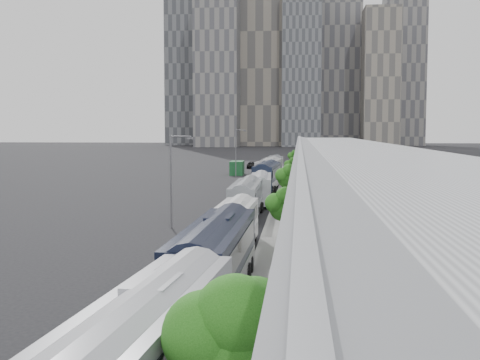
# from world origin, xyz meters

# --- Properties ---
(sidewalk) EXTENTS (10.00, 170.00, 0.12)m
(sidewalk) POSITION_xyz_m (9.00, 55.00, 0.06)
(sidewalk) COLOR gray
(sidewalk) RESTS_ON ground
(lane_line) EXTENTS (0.12, 160.00, 0.02)m
(lane_line) POSITION_xyz_m (-1.50, 55.00, 0.01)
(lane_line) COLOR gold
(lane_line) RESTS_ON ground
(depot) EXTENTS (12.45, 160.40, 7.20)m
(depot) POSITION_xyz_m (12.99, 55.00, 3.51)
(depot) COLOR gray
(depot) RESTS_ON ground
(skyline) EXTENTS (145.00, 64.00, 120.00)m
(skyline) POSITION_xyz_m (-2.90, 324.16, 50.85)
(skyline) COLOR slate
(skyline) RESTS_ON ground
(bus_1) EXTENTS (3.06, 13.81, 4.02)m
(bus_1) POSITION_xyz_m (2.79, 21.01, 1.70)
(bus_1) COLOR black
(bus_1) RESTS_ON ground
(bus_2) EXTENTS (2.79, 12.14, 3.53)m
(bus_2) POSITION_xyz_m (2.44, 32.06, 1.49)
(bus_2) COLOR white
(bus_2) RESTS_ON ground
(bus_3) EXTENTS (2.83, 12.69, 3.70)m
(bus_3) POSITION_xyz_m (1.89, 49.32, 1.56)
(bus_3) COLOR gray
(bus_3) RESTS_ON ground
(bus_4) EXTENTS (2.98, 12.08, 3.50)m
(bus_4) POSITION_xyz_m (2.57, 61.11, 1.48)
(bus_4) COLOR silver
(bus_4) RESTS_ON ground
(bus_5) EXTENTS (3.43, 13.84, 4.01)m
(bus_5) POSITION_xyz_m (2.43, 77.20, 1.69)
(bus_5) COLOR #151D31
(bus_5) RESTS_ON ground
(bus_6) EXTENTS (3.93, 13.83, 3.99)m
(bus_6) POSITION_xyz_m (2.19, 88.73, 1.68)
(bus_6) COLOR #B6B6B8
(bus_6) RESTS_ON ground
(bus_7) EXTENTS (3.70, 12.62, 3.64)m
(bus_7) POSITION_xyz_m (2.01, 105.72, 1.53)
(bus_7) COLOR slate
(bus_7) RESTS_ON ground
(tree_0) EXTENTS (2.89, 2.89, 5.20)m
(tree_0) POSITION_xyz_m (5.35, 5.11, 3.74)
(tree_0) COLOR black
(tree_0) RESTS_ON ground
(tree_1) EXTENTS (1.80, 1.80, 4.43)m
(tree_1) POSITION_xyz_m (5.90, 31.81, 3.50)
(tree_1) COLOR black
(tree_1) RESTS_ON ground
(tree_2) EXTENTS (2.03, 2.03, 4.80)m
(tree_2) POSITION_xyz_m (5.79, 54.07, 3.76)
(tree_2) COLOR black
(tree_2) RESTS_ON ground
(tree_3) EXTENTS (1.60, 1.60, 4.37)m
(tree_3) POSITION_xyz_m (6.00, 76.73, 3.52)
(tree_3) COLOR black
(tree_3) RESTS_ON ground
(tree_4) EXTENTS (1.64, 1.64, 4.49)m
(tree_4) POSITION_xyz_m (5.98, 104.14, 3.63)
(tree_4) COLOR black
(tree_4) RESTS_ON ground
(street_lamp_near) EXTENTS (2.04, 0.22, 8.13)m
(street_lamp_near) POSITION_xyz_m (-3.94, 42.49, 4.74)
(street_lamp_near) COLOR #59595E
(street_lamp_near) RESTS_ON ground
(street_lamp_far) EXTENTS (2.04, 0.22, 8.68)m
(street_lamp_far) POSITION_xyz_m (-4.41, 101.15, 5.03)
(street_lamp_far) COLOR #59595E
(street_lamp_far) RESTS_ON ground
(shipping_container) EXTENTS (2.63, 5.72, 2.64)m
(shipping_container) POSITION_xyz_m (-4.85, 105.64, 1.32)
(shipping_container) COLOR #164823
(shipping_container) RESTS_ON ground
(suv) EXTENTS (2.70, 5.53, 1.51)m
(suv) POSITION_xyz_m (-3.37, 125.62, 0.76)
(suv) COLOR black
(suv) RESTS_ON ground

